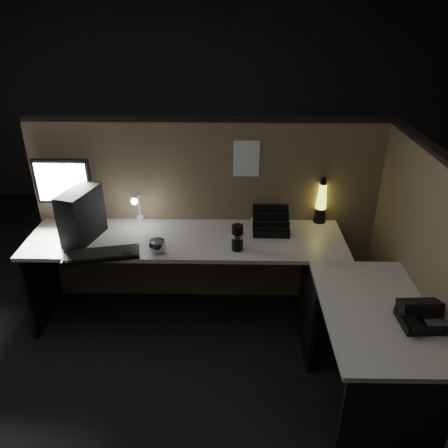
{
  "coord_description": "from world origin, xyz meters",
  "views": [
    {
      "loc": [
        0.18,
        -2.16,
        2.29
      ],
      "look_at": [
        0.13,
        0.35,
        0.98
      ],
      "focal_mm": 35.0,
      "sensor_mm": 36.0,
      "label": 1
    }
  ],
  "objects_px": {
    "lava_lamp": "(321,204)",
    "pc_tower": "(82,215)",
    "keyboard": "(101,254)",
    "monitor": "(64,187)",
    "desk_phone": "(421,315)"
  },
  "relations": [
    {
      "from": "lava_lamp",
      "to": "pc_tower",
      "type": "bearing_deg",
      "value": -170.28
    },
    {
      "from": "keyboard",
      "to": "monitor",
      "type": "bearing_deg",
      "value": 117.89
    },
    {
      "from": "monitor",
      "to": "desk_phone",
      "type": "relative_size",
      "value": 2.18
    },
    {
      "from": "monitor",
      "to": "lava_lamp",
      "type": "distance_m",
      "value": 1.92
    },
    {
      "from": "monitor",
      "to": "keyboard",
      "type": "height_order",
      "value": "monitor"
    },
    {
      "from": "monitor",
      "to": "pc_tower",
      "type": "bearing_deg",
      "value": -46.72
    },
    {
      "from": "pc_tower",
      "to": "desk_phone",
      "type": "height_order",
      "value": "pc_tower"
    },
    {
      "from": "pc_tower",
      "to": "desk_phone",
      "type": "xyz_separation_m",
      "value": [
        2.07,
        -0.89,
        -0.14
      ]
    },
    {
      "from": "lava_lamp",
      "to": "desk_phone",
      "type": "bearing_deg",
      "value": -74.56
    },
    {
      "from": "lava_lamp",
      "to": "desk_phone",
      "type": "height_order",
      "value": "lava_lamp"
    },
    {
      "from": "pc_tower",
      "to": "monitor",
      "type": "bearing_deg",
      "value": 147.8
    },
    {
      "from": "desk_phone",
      "to": "lava_lamp",
      "type": "bearing_deg",
      "value": 102.89
    },
    {
      "from": "monitor",
      "to": "desk_phone",
      "type": "height_order",
      "value": "monitor"
    },
    {
      "from": "pc_tower",
      "to": "lava_lamp",
      "type": "height_order",
      "value": "pc_tower"
    },
    {
      "from": "pc_tower",
      "to": "monitor",
      "type": "distance_m",
      "value": 0.29
    }
  ]
}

